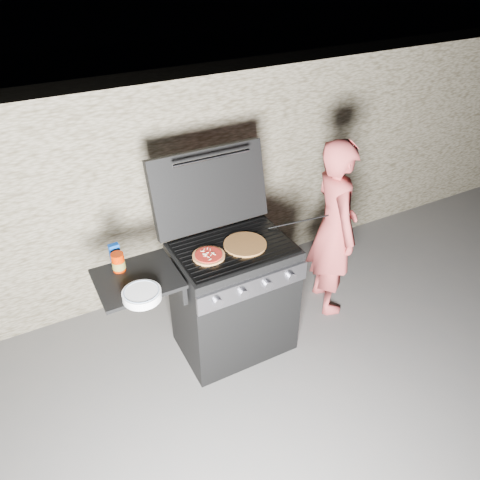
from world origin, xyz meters
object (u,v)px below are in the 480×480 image
pizza_topped (209,255)px  sauce_jar (118,262)px  gas_grill (202,309)px  person (334,229)px

pizza_topped → sauce_jar: (-0.55, 0.15, 0.04)m
gas_grill → person: person is taller
sauce_jar → pizza_topped: bearing=-14.9°
pizza_topped → sauce_jar: 0.57m
gas_grill → sauce_jar: bearing=166.2°
person → pizza_topped: bearing=109.7°
person → sauce_jar: bearing=103.0°
gas_grill → pizza_topped: size_ratio=6.29×
pizza_topped → gas_grill: bearing=155.2°
pizza_topped → person: (1.11, 0.10, -0.18)m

